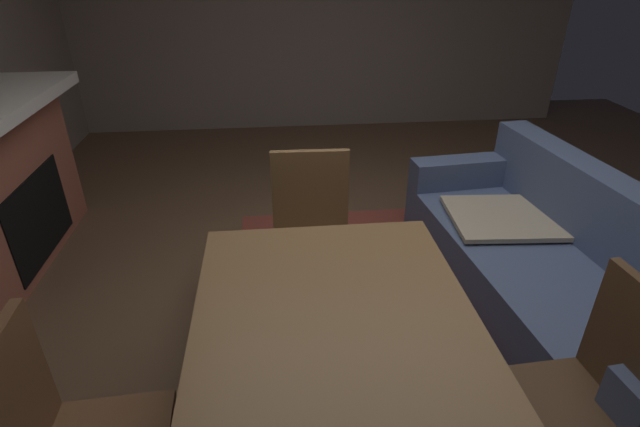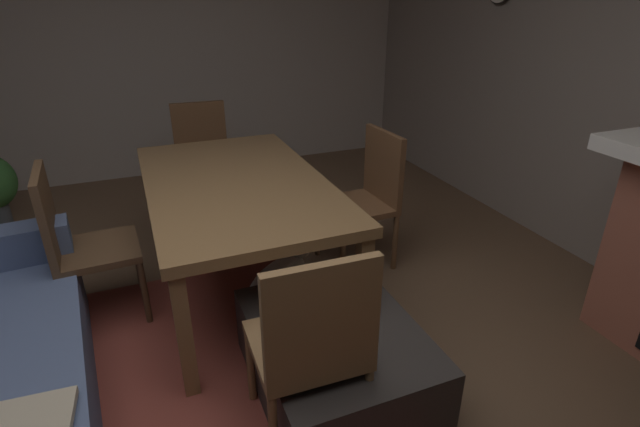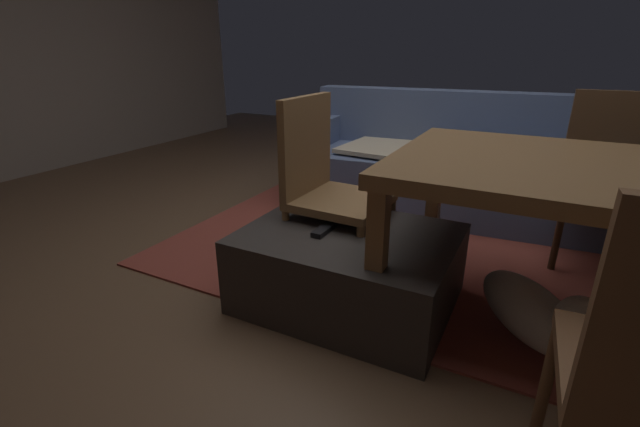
% 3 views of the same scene
% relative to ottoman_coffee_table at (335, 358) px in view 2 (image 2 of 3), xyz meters
% --- Properties ---
extents(wall_right_window_side, '(0.12, 5.96, 2.83)m').
position_rel_ottoman_coffee_table_xyz_m(wall_right_window_side, '(3.54, 0.56, 1.23)').
color(wall_right_window_side, '#B2A59B').
rests_on(wall_right_window_side, ground).
extents(ottoman_coffee_table, '(0.94, 0.73, 0.36)m').
position_rel_ottoman_coffee_table_xyz_m(ottoman_coffee_table, '(0.00, 0.00, 0.00)').
color(ottoman_coffee_table, '#2D2826').
rests_on(ottoman_coffee_table, ground).
extents(tv_remote, '(0.05, 0.16, 0.02)m').
position_rel_ottoman_coffee_table_xyz_m(tv_remote, '(-0.11, -0.05, 0.19)').
color(tv_remote, black).
rests_on(tv_remote, ottoman_coffee_table).
extents(dining_table, '(1.78, 1.02, 0.74)m').
position_rel_ottoman_coffee_table_xyz_m(dining_table, '(1.05, 0.20, 0.49)').
color(dining_table, brown).
rests_on(dining_table, ground).
extents(dining_chair_east, '(0.46, 0.46, 0.93)m').
position_rel_ottoman_coffee_table_xyz_m(dining_chair_east, '(2.33, 0.19, 0.34)').
color(dining_chair_east, brown).
rests_on(dining_chair_east, ground).
extents(dining_chair_west, '(0.45, 0.45, 0.93)m').
position_rel_ottoman_coffee_table_xyz_m(dining_chair_west, '(-0.23, 0.20, 0.34)').
color(dining_chair_west, brown).
rests_on(dining_chair_west, ground).
extents(dining_chair_south, '(0.46, 0.46, 0.93)m').
position_rel_ottoman_coffee_table_xyz_m(dining_chair_south, '(1.06, -0.71, 0.34)').
color(dining_chair_south, brown).
rests_on(dining_chair_south, ground).
extents(dining_chair_north, '(0.46, 0.46, 0.93)m').
position_rel_ottoman_coffee_table_xyz_m(dining_chair_north, '(1.05, 1.10, 0.34)').
color(dining_chair_north, '#513823').
rests_on(dining_chair_north, ground).
extents(small_dog, '(0.52, 0.56, 0.32)m').
position_rel_ottoman_coffee_table_xyz_m(small_dog, '(0.79, 0.01, -0.00)').
color(small_dog, silver).
rests_on(small_dog, ground).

